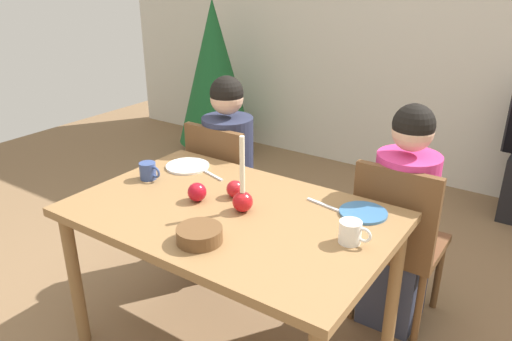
% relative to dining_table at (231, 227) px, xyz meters
% --- Properties ---
extents(back_wall, '(6.40, 0.10, 2.60)m').
position_rel_dining_table_xyz_m(back_wall, '(0.00, 2.60, 0.63)').
color(back_wall, beige).
rests_on(back_wall, ground).
extents(dining_table, '(1.40, 0.90, 0.75)m').
position_rel_dining_table_xyz_m(dining_table, '(0.00, 0.00, 0.00)').
color(dining_table, olive).
rests_on(dining_table, ground).
extents(chair_left, '(0.40, 0.40, 0.90)m').
position_rel_dining_table_xyz_m(chair_left, '(-0.50, 0.61, -0.15)').
color(chair_left, brown).
rests_on(chair_left, ground).
extents(chair_right, '(0.40, 0.40, 0.90)m').
position_rel_dining_table_xyz_m(chair_right, '(0.56, 0.61, -0.15)').
color(chair_right, brown).
rests_on(chair_right, ground).
extents(person_left_child, '(0.30, 0.30, 1.17)m').
position_rel_dining_table_xyz_m(person_left_child, '(-0.50, 0.64, -0.10)').
color(person_left_child, '#33384C').
rests_on(person_left_child, ground).
extents(person_right_child, '(0.30, 0.30, 1.17)m').
position_rel_dining_table_xyz_m(person_right_child, '(0.56, 0.64, -0.10)').
color(person_right_child, '#33384C').
rests_on(person_right_child, ground).
extents(christmas_tree, '(0.72, 0.72, 1.56)m').
position_rel_dining_table_xyz_m(christmas_tree, '(-1.76, 2.07, 0.14)').
color(christmas_tree, brown).
rests_on(christmas_tree, ground).
extents(candle_centerpiece, '(0.09, 0.09, 0.34)m').
position_rel_dining_table_xyz_m(candle_centerpiece, '(0.05, 0.03, 0.15)').
color(candle_centerpiece, red).
rests_on(candle_centerpiece, dining_table).
extents(plate_left, '(0.23, 0.23, 0.01)m').
position_rel_dining_table_xyz_m(plate_left, '(-0.49, 0.27, 0.09)').
color(plate_left, white).
rests_on(plate_left, dining_table).
extents(plate_right, '(0.21, 0.21, 0.01)m').
position_rel_dining_table_xyz_m(plate_right, '(0.49, 0.30, 0.09)').
color(plate_right, teal).
rests_on(plate_right, dining_table).
extents(mug_left, '(0.12, 0.08, 0.09)m').
position_rel_dining_table_xyz_m(mug_left, '(-0.54, 0.04, 0.13)').
color(mug_left, '#33477F').
rests_on(mug_left, dining_table).
extents(mug_right, '(0.13, 0.09, 0.09)m').
position_rel_dining_table_xyz_m(mug_right, '(0.54, 0.05, 0.13)').
color(mug_right, white).
rests_on(mug_right, dining_table).
extents(fork_left, '(0.18, 0.06, 0.01)m').
position_rel_dining_table_xyz_m(fork_left, '(-0.31, 0.25, 0.09)').
color(fork_left, silver).
rests_on(fork_left, dining_table).
extents(fork_right, '(0.18, 0.05, 0.01)m').
position_rel_dining_table_xyz_m(fork_right, '(0.32, 0.27, 0.09)').
color(fork_right, silver).
rests_on(fork_right, dining_table).
extents(bowl_walnuts, '(0.18, 0.18, 0.06)m').
position_rel_dining_table_xyz_m(bowl_walnuts, '(0.06, -0.27, 0.11)').
color(bowl_walnuts, brown).
rests_on(bowl_walnuts, dining_table).
extents(apple_near_candle, '(0.09, 0.09, 0.09)m').
position_rel_dining_table_xyz_m(apple_near_candle, '(-0.18, -0.01, 0.13)').
color(apple_near_candle, '#AB0F1D').
rests_on(apple_near_candle, dining_table).
extents(apple_by_left_plate, '(0.08, 0.08, 0.08)m').
position_rel_dining_table_xyz_m(apple_by_left_plate, '(-0.06, 0.12, 0.12)').
color(apple_by_left_plate, '#B41920').
rests_on(apple_by_left_plate, dining_table).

